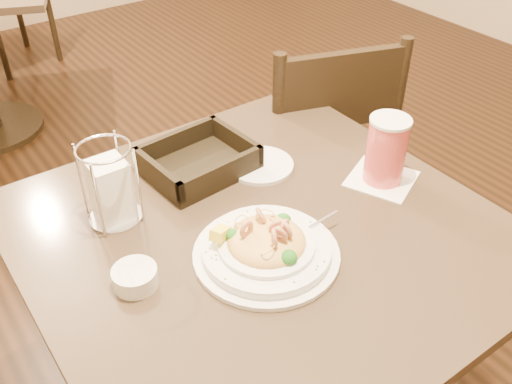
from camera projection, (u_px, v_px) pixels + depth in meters
main_table at (261, 309)px, 1.29m from camera, size 0.90×0.90×0.77m
dining_chair_near at (316, 158)px, 1.84m from camera, size 0.53×0.53×0.93m
pasta_bowl at (266, 246)px, 1.07m from camera, size 0.31×0.28×0.09m
drink_glass at (386, 151)px, 1.24m from camera, size 0.18×0.18×0.16m
bread_basket at (199, 163)px, 1.30m from camera, size 0.24×0.21×0.06m
napkin_caddy at (111, 189)px, 1.13m from camera, size 0.11×0.11×0.17m
side_plate at (260, 165)px, 1.32m from camera, size 0.18×0.18×0.01m
butter_ramekin at (135, 277)px, 1.01m from camera, size 0.09×0.09×0.04m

